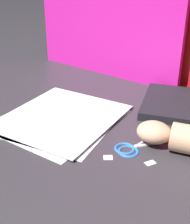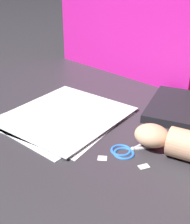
% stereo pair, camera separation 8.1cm
% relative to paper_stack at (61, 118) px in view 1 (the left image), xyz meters
% --- Properties ---
extents(ground_plane, '(6.00, 6.00, 0.00)m').
position_rel_paper_stack_xyz_m(ground_plane, '(0.11, 0.00, -0.00)').
color(ground_plane, '#2D2B30').
extents(backdrop_panel_left, '(0.62, 0.10, 0.47)m').
position_rel_paper_stack_xyz_m(backdrop_panel_left, '(-0.07, 0.41, 0.23)').
color(backdrop_panel_left, '#D81E9E').
rests_on(backdrop_panel_left, ground_plane).
extents(paper_stack, '(0.33, 0.36, 0.01)m').
position_rel_paper_stack_xyz_m(paper_stack, '(0.00, 0.00, 0.00)').
color(paper_stack, white).
rests_on(paper_stack, ground_plane).
extents(book_closed, '(0.21, 0.27, 0.02)m').
position_rel_paper_stack_xyz_m(book_closed, '(0.25, 0.24, 0.01)').
color(book_closed, black).
rests_on(book_closed, ground_plane).
extents(scissors, '(0.12, 0.15, 0.01)m').
position_rel_paper_stack_xyz_m(scissors, '(0.24, -0.04, -0.00)').
color(scissors, silver).
rests_on(scissors, ground_plane).
extents(paper_scrap_near, '(0.03, 0.03, 0.00)m').
position_rel_paper_stack_xyz_m(paper_scrap_near, '(0.30, -0.07, -0.00)').
color(paper_scrap_near, white).
rests_on(paper_scrap_near, ground_plane).
extents(paper_scrap_mid, '(0.03, 0.03, 0.00)m').
position_rel_paper_stack_xyz_m(paper_scrap_mid, '(0.21, -0.10, -0.00)').
color(paper_scrap_mid, white).
rests_on(paper_scrap_mid, ground_plane).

